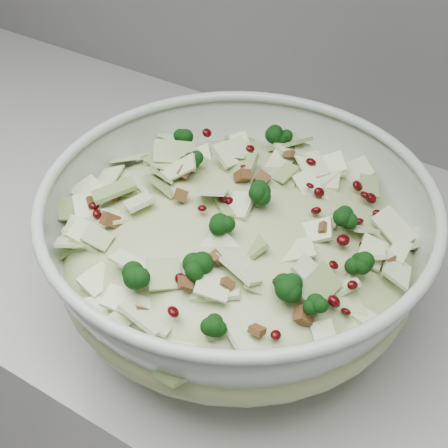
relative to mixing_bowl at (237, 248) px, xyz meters
The scene contains 2 objects.
mixing_bowl is the anchor object (origin of this frame).
salad 0.03m from the mixing_bowl, ahead, with size 0.41×0.41×0.16m.
Camera 1 is at (-0.07, 1.20, 1.43)m, focal length 50.00 mm.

